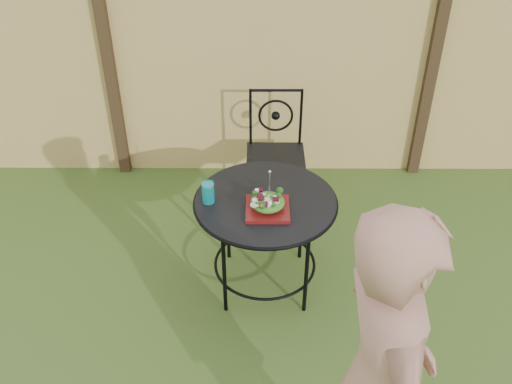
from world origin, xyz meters
TOP-DOWN VIEW (x-y plane):
  - ground at (0.00, 0.00)m, footprint 60.00×60.00m
  - fence at (-0.00, 2.19)m, footprint 8.00×0.12m
  - patio_table at (-0.05, 0.73)m, footprint 0.92×0.92m
  - patio_chair at (0.04, 1.69)m, footprint 0.46×0.46m
  - salad_plate at (-0.04, 0.62)m, footprint 0.27×0.27m
  - salad at (-0.04, 0.62)m, footprint 0.21×0.21m
  - fork at (-0.03, 0.62)m, footprint 0.01×0.01m
  - drinking_glass at (-0.41, 0.71)m, footprint 0.08×0.08m

SIDE VIEW (x-z plane):
  - ground at x=0.00m, z-range 0.00..0.00m
  - patio_chair at x=0.04m, z-range 0.03..0.98m
  - patio_table at x=-0.05m, z-range 0.22..0.95m
  - salad_plate at x=-0.04m, z-range 0.72..0.75m
  - salad at x=-0.04m, z-range 0.75..0.83m
  - drinking_glass at x=-0.41m, z-range 0.72..0.86m
  - fork at x=-0.03m, z-range 0.83..1.01m
  - fence at x=0.00m, z-range 0.00..1.90m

